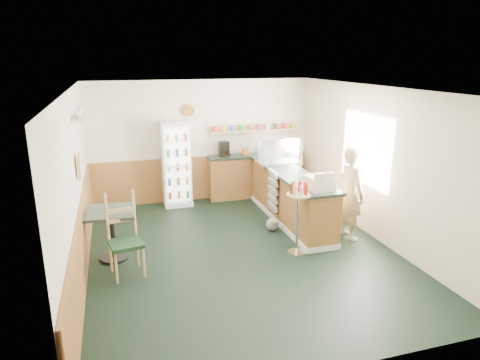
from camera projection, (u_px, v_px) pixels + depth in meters
name	position (u px, v px, depth m)	size (l,w,h in m)	color
ground	(241.00, 252.00, 7.22)	(6.00, 6.00, 0.00)	black
room_envelope	(216.00, 155.00, 7.41)	(5.04, 6.02, 2.72)	silver
service_counter	(290.00, 199.00, 8.45)	(0.68, 3.01, 1.01)	#966130
back_counter	(255.00, 173.00, 9.97)	(2.24, 0.42, 1.69)	#966130
drinks_fridge	(176.00, 164.00, 9.31)	(0.61, 0.53, 1.85)	white
display_case	(278.00, 152.00, 8.87)	(0.90, 0.47, 0.51)	silver
cash_register	(319.00, 183.00, 7.20)	(0.40, 0.42, 0.23)	beige
shopkeeper	(351.00, 193.00, 7.56)	(0.56, 0.40, 1.69)	tan
condiment_stand	(298.00, 208.00, 6.96)	(0.39, 0.39, 1.21)	silver
newspaper_rack	(273.00, 191.00, 8.34)	(0.09, 0.41, 0.83)	black
cafe_table	(111.00, 225.00, 6.79)	(0.83, 0.83, 0.84)	black
cafe_chair	(125.00, 231.00, 6.39)	(0.54, 0.54, 1.26)	#15311A
dog_doorstop	(273.00, 224.00, 8.05)	(0.24, 0.31, 0.29)	gray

